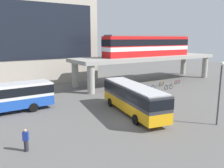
{
  "coord_description": "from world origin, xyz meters",
  "views": [
    {
      "loc": [
        -13.43,
        -17.53,
        8.14
      ],
      "look_at": [
        2.84,
        7.86,
        2.2
      ],
      "focal_mm": 37.36,
      "sensor_mm": 36.0,
      "label": 1
    }
  ],
  "objects_px": {
    "train": "(148,45)",
    "pedestrian_by_bike_rack": "(26,141)",
    "bicycle_silver": "(137,91)",
    "bicycle_red": "(177,82)",
    "bicycle_blue": "(150,88)",
    "bicycle_green": "(125,89)",
    "bicycle_orange": "(161,84)",
    "station_building": "(9,36)",
    "bus_main": "(133,96)",
    "bicycle_black": "(169,87)",
    "bus_secondary": "(1,96)"
  },
  "relations": [
    {
      "from": "bus_secondary",
      "to": "pedestrian_by_bike_rack",
      "type": "bearing_deg",
      "value": -88.83
    },
    {
      "from": "bus_main",
      "to": "bicycle_black",
      "type": "bearing_deg",
      "value": 28.26
    },
    {
      "from": "bicycle_orange",
      "to": "bicycle_red",
      "type": "bearing_deg",
      "value": -2.93
    },
    {
      "from": "bicycle_blue",
      "to": "bicycle_green",
      "type": "relative_size",
      "value": 0.96
    },
    {
      "from": "bicycle_orange",
      "to": "bicycle_red",
      "type": "distance_m",
      "value": 3.75
    },
    {
      "from": "bicycle_orange",
      "to": "bicycle_blue",
      "type": "height_order",
      "value": "same"
    },
    {
      "from": "train",
      "to": "bus_secondary",
      "type": "bearing_deg",
      "value": -167.0
    },
    {
      "from": "bicycle_blue",
      "to": "bicycle_black",
      "type": "relative_size",
      "value": 0.96
    },
    {
      "from": "train",
      "to": "bicycle_blue",
      "type": "distance_m",
      "value": 9.63
    },
    {
      "from": "bicycle_green",
      "to": "bus_main",
      "type": "bearing_deg",
      "value": -121.78
    },
    {
      "from": "bus_secondary",
      "to": "bicycle_black",
      "type": "bearing_deg",
      "value": -2.22
    },
    {
      "from": "station_building",
      "to": "train",
      "type": "relative_size",
      "value": 1.65
    },
    {
      "from": "bicycle_blue",
      "to": "bicycle_green",
      "type": "bearing_deg",
      "value": 159.03
    },
    {
      "from": "bicycle_silver",
      "to": "bicycle_orange",
      "type": "bearing_deg",
      "value": 16.43
    },
    {
      "from": "bicycle_green",
      "to": "pedestrian_by_bike_rack",
      "type": "height_order",
      "value": "pedestrian_by_bike_rack"
    },
    {
      "from": "bicycle_black",
      "to": "bicycle_orange",
      "type": "bearing_deg",
      "value": 69.13
    },
    {
      "from": "bicycle_green",
      "to": "pedestrian_by_bike_rack",
      "type": "xyz_separation_m",
      "value": [
        -17.74,
        -12.18,
        0.45
      ]
    },
    {
      "from": "station_building",
      "to": "bicycle_red",
      "type": "distance_m",
      "value": 31.17
    },
    {
      "from": "bus_main",
      "to": "bicycle_blue",
      "type": "relative_size",
      "value": 6.59
    },
    {
      "from": "station_building",
      "to": "bicycle_blue",
      "type": "relative_size",
      "value": 17.58
    },
    {
      "from": "bus_main",
      "to": "bicycle_orange",
      "type": "relative_size",
      "value": 6.7
    },
    {
      "from": "train",
      "to": "bicycle_orange",
      "type": "relative_size",
      "value": 10.84
    },
    {
      "from": "bicycle_orange",
      "to": "bicycle_blue",
      "type": "relative_size",
      "value": 0.98
    },
    {
      "from": "bicycle_orange",
      "to": "bicycle_blue",
      "type": "bearing_deg",
      "value": -161.08
    },
    {
      "from": "station_building",
      "to": "bicycle_blue",
      "type": "distance_m",
      "value": 26.26
    },
    {
      "from": "bicycle_black",
      "to": "station_building",
      "type": "bearing_deg",
      "value": 136.68
    },
    {
      "from": "bicycle_silver",
      "to": "bicycle_red",
      "type": "xyz_separation_m",
      "value": [
        10.94,
        1.93,
        0.0
      ]
    },
    {
      "from": "train",
      "to": "pedestrian_by_bike_rack",
      "type": "xyz_separation_m",
      "value": [
        -25.89,
        -16.38,
        -6.02
      ]
    },
    {
      "from": "bus_main",
      "to": "pedestrian_by_bike_rack",
      "type": "bearing_deg",
      "value": -167.27
    },
    {
      "from": "bicycle_orange",
      "to": "bicycle_red",
      "type": "xyz_separation_m",
      "value": [
        3.74,
        -0.19,
        0.0
      ]
    },
    {
      "from": "station_building",
      "to": "pedestrian_by_bike_rack",
      "type": "bearing_deg",
      "value": -98.13
    },
    {
      "from": "bus_main",
      "to": "bicycle_silver",
      "type": "bearing_deg",
      "value": 48.82
    },
    {
      "from": "bicycle_orange",
      "to": "train",
      "type": "bearing_deg",
      "value": 83.08
    },
    {
      "from": "bicycle_green",
      "to": "pedestrian_by_bike_rack",
      "type": "relative_size",
      "value": 1.04
    },
    {
      "from": "station_building",
      "to": "pedestrian_by_bike_rack",
      "type": "relative_size",
      "value": 17.61
    },
    {
      "from": "bicycle_black",
      "to": "bicycle_red",
      "type": "bearing_deg",
      "value": 27.02
    },
    {
      "from": "bicycle_orange",
      "to": "bicycle_green",
      "type": "bearing_deg",
      "value": 178.75
    },
    {
      "from": "station_building",
      "to": "train",
      "type": "xyz_separation_m",
      "value": [
        21.81,
        -12.15,
        -1.64
      ]
    },
    {
      "from": "bicycle_green",
      "to": "train",
      "type": "bearing_deg",
      "value": 27.28
    },
    {
      "from": "train",
      "to": "bicycle_silver",
      "type": "bearing_deg",
      "value": -139.97
    },
    {
      "from": "station_building",
      "to": "bus_main",
      "type": "xyz_separation_m",
      "value": [
        7.77,
        -25.86,
        -6.48
      ]
    },
    {
      "from": "bicycle_orange",
      "to": "pedestrian_by_bike_rack",
      "type": "distance_m",
      "value": 28.07
    },
    {
      "from": "bus_main",
      "to": "bicycle_black",
      "type": "relative_size",
      "value": 6.32
    },
    {
      "from": "bus_secondary",
      "to": "bicycle_orange",
      "type": "relative_size",
      "value": 6.56
    },
    {
      "from": "station_building",
      "to": "bicycle_black",
      "type": "relative_size",
      "value": 16.87
    },
    {
      "from": "bicycle_red",
      "to": "bicycle_black",
      "type": "bearing_deg",
      "value": -152.98
    },
    {
      "from": "bus_secondary",
      "to": "bicycle_silver",
      "type": "relative_size",
      "value": 6.25
    },
    {
      "from": "bus_secondary",
      "to": "train",
      "type": "bearing_deg",
      "value": 13.0
    },
    {
      "from": "bus_main",
      "to": "bicycle_orange",
      "type": "bearing_deg",
      "value": 34.64
    },
    {
      "from": "train",
      "to": "bicycle_black",
      "type": "relative_size",
      "value": 10.22
    }
  ]
}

